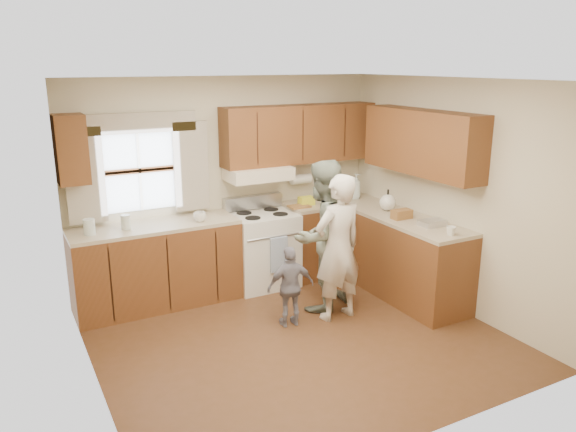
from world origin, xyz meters
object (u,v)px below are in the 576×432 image
woman_left (338,248)px  child (291,287)px  stove (262,248)px  woman_right (322,236)px

woman_left → child: bearing=-12.3°
stove → woman_right: woman_right is taller
stove → woman_left: woman_left is taller
child → woman_right: bearing=-147.8°
woman_right → child: bearing=4.8°
child → woman_left: bearing=-179.5°
woman_left → woman_right: bearing=-93.1°
stove → woman_right: size_ratio=0.64×
woman_left → woman_right: 0.30m
stove → woman_right: 1.02m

